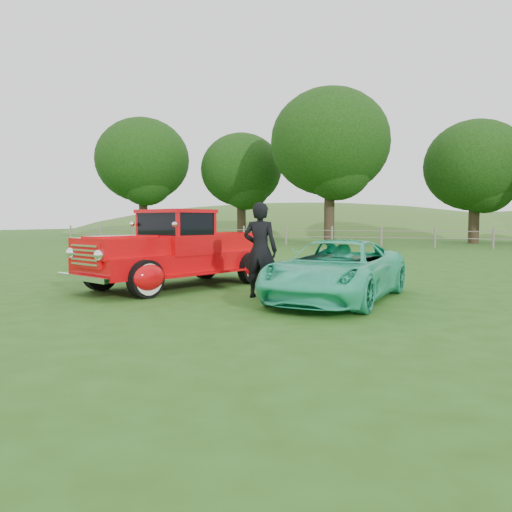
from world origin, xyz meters
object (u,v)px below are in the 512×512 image
at_px(tree_far_west, 142,160).
at_px(tree_near_west, 330,142).
at_px(man, 260,250).
at_px(tree_mid_west, 241,170).
at_px(teal_sedan, 337,270).
at_px(tree_near_east, 475,166).
at_px(red_pickup, 178,253).

xyz_separation_m(tree_far_west, tree_near_west, (16.00, -1.00, 0.31)).
xyz_separation_m(tree_near_west, man, (5.15, -24.02, -5.85)).
height_order(tree_mid_west, teal_sedan, tree_mid_west).
relative_size(teal_sedan, man, 2.20).
xyz_separation_m(tree_near_west, tree_near_east, (9.00, 4.00, -1.55)).
bearing_deg(tree_near_west, tree_mid_west, 159.44).
distance_m(tree_mid_west, red_pickup, 28.82).
height_order(tree_far_west, tree_mid_west, tree_far_west).
distance_m(tree_near_west, man, 25.25).
height_order(tree_near_west, teal_sedan, tree_near_west).
height_order(tree_mid_west, man, tree_mid_west).
bearing_deg(man, red_pickup, -22.45).
bearing_deg(red_pickup, teal_sedan, 11.73).
bearing_deg(tree_near_east, teal_sedan, -94.91).
bearing_deg(tree_far_west, teal_sedan, -47.53).
bearing_deg(tree_near_east, tree_far_west, -173.16).
relative_size(tree_far_west, tree_mid_west, 1.17).
distance_m(tree_near_west, teal_sedan, 25.39).
relative_size(tree_far_west, teal_sedan, 2.38).
relative_size(tree_near_west, teal_sedan, 2.50).
relative_size(tree_near_west, man, 5.51).
distance_m(red_pickup, man, 2.47).
bearing_deg(red_pickup, man, 0.92).
distance_m(tree_far_west, tree_mid_west, 8.30).
height_order(tree_near_west, man, tree_near_west).
bearing_deg(man, tree_near_west, -83.25).
bearing_deg(tree_near_east, red_pickup, -102.81).
height_order(tree_far_west, red_pickup, tree_far_west).
height_order(tree_mid_west, tree_near_west, tree_near_west).
bearing_deg(tree_near_east, tree_mid_west, -176.63).
xyz_separation_m(tree_far_west, tree_mid_west, (8.00, 2.00, -0.94)).
bearing_deg(teal_sedan, tree_mid_west, 122.10).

